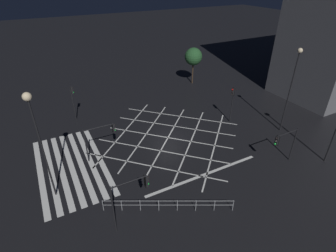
% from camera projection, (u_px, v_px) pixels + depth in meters
% --- Properties ---
extents(ground_plane, '(200.00, 200.00, 0.00)m').
position_uv_depth(ground_plane, '(168.00, 138.00, 29.18)').
color(ground_plane, black).
extents(road_markings, '(17.60, 22.22, 0.01)m').
position_uv_depth(road_markings, '(111.00, 156.00, 26.22)').
color(road_markings, silver).
rests_on(road_markings, ground_plane).
extents(traffic_light_median_north, '(0.36, 0.39, 4.48)m').
position_uv_depth(traffic_light_median_north, '(232.00, 98.00, 30.66)').
color(traffic_light_median_north, black).
rests_on(traffic_light_median_north, ground_plane).
extents(traffic_light_ne_cross, '(0.36, 2.80, 3.62)m').
position_uv_depth(traffic_light_ne_cross, '(284.00, 141.00, 23.82)').
color(traffic_light_ne_cross, black).
rests_on(traffic_light_ne_cross, ground_plane).
extents(traffic_light_se_cross, '(0.36, 2.74, 4.27)m').
position_uv_depth(traffic_light_se_cross, '(131.00, 192.00, 17.64)').
color(traffic_light_se_cross, black).
rests_on(traffic_light_se_cross, ground_plane).
extents(traffic_light_median_south, '(0.36, 3.06, 3.59)m').
position_uv_depth(traffic_light_median_south, '(102.00, 134.00, 24.89)').
color(traffic_light_median_south, black).
rests_on(traffic_light_median_south, ground_plane).
extents(traffic_light_sw_cross, '(0.36, 0.39, 4.42)m').
position_uv_depth(traffic_light_sw_cross, '(73.00, 96.00, 31.14)').
color(traffic_light_sw_cross, black).
rests_on(traffic_light_sw_cross, ground_plane).
extents(street_lamp_east, '(0.62, 0.62, 9.17)m').
position_uv_depth(street_lamp_east, '(34.00, 121.00, 18.21)').
color(street_lamp_east, black).
rests_on(street_lamp_east, ground_plane).
extents(street_lamp_far, '(0.51, 0.51, 9.49)m').
position_uv_depth(street_lamp_far, '(293.00, 76.00, 27.22)').
color(street_lamp_far, black).
rests_on(street_lamp_far, ground_plane).
extents(street_tree_near, '(2.74, 2.74, 5.79)m').
position_uv_depth(street_tree_near, '(193.00, 57.00, 41.16)').
color(street_tree_near, '#38281C').
rests_on(street_tree_near, ground_plane).
extents(pedestrian_railing, '(4.71, 8.87, 1.05)m').
position_uv_depth(pedestrian_railing, '(168.00, 204.00, 19.97)').
color(pedestrian_railing, '#9EA0A5').
rests_on(pedestrian_railing, ground_plane).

